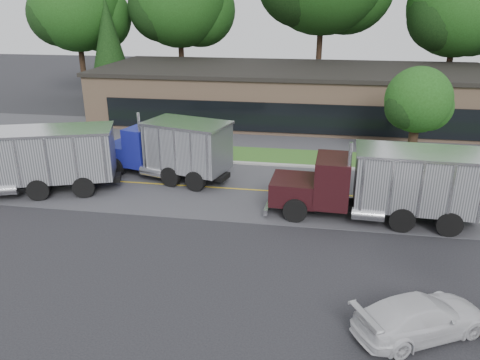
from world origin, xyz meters
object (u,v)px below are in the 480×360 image
(dump_truck_blue, at_px, (172,148))
(rally_car, at_px, (421,317))
(dump_truck_maroon, at_px, (386,182))
(dump_truck_red, at_px, (23,160))

(dump_truck_blue, bearing_deg, rally_car, 149.65)
(dump_truck_maroon, bearing_deg, rally_car, 93.87)
(dump_truck_maroon, xyz_separation_m, rally_car, (0.14, -8.10, -1.20))
(dump_truck_blue, xyz_separation_m, rally_car, (11.27, -11.70, -1.19))
(dump_truck_maroon, height_order, rally_car, dump_truck_maroon)
(dump_truck_maroon, relative_size, rally_car, 2.23)
(dump_truck_red, height_order, rally_car, dump_truck_red)
(dump_truck_maroon, distance_m, rally_car, 8.19)
(dump_truck_red, distance_m, dump_truck_maroon, 18.03)
(dump_truck_blue, height_order, rally_car, dump_truck_blue)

